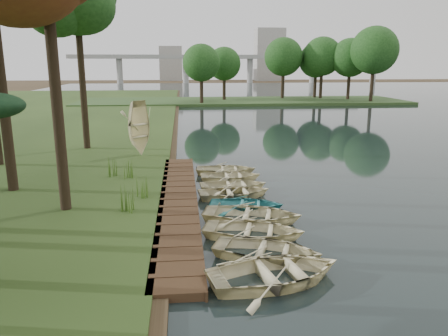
{
  "coord_description": "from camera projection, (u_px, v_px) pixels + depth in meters",
  "views": [
    {
      "loc": [
        -1.36,
        -18.0,
        5.94
      ],
      "look_at": [
        0.49,
        1.28,
        1.3
      ],
      "focal_mm": 35.0,
      "sensor_mm": 36.0,
      "label": 1
    }
  ],
  "objects": [
    {
      "name": "rowboat_6",
      "position": [
        234.0,
        184.0,
        20.76
      ],
      "size": [
        3.29,
        2.41,
        0.66
      ],
      "primitive_type": "imported",
      "rotation": [
        0.0,
        0.0,
        1.61
      ],
      "color": "beige",
      "rests_on": "water"
    },
    {
      "name": "reeds_1",
      "position": [
        143.0,
        187.0,
        18.84
      ],
      "size": [
        0.6,
        0.6,
        0.95
      ],
      "primitive_type": "cone",
      "color": "#3F661E",
      "rests_on": "bank"
    },
    {
      "name": "rowboat_0",
      "position": [
        276.0,
        270.0,
        11.95
      ],
      "size": [
        4.31,
        3.47,
        0.79
      ],
      "primitive_type": "imported",
      "rotation": [
        0.0,
        0.0,
        1.78
      ],
      "color": "beige",
      "rests_on": "water"
    },
    {
      "name": "peninsula",
      "position": [
        242.0,
        101.0,
        68.02
      ],
      "size": [
        50.0,
        14.0,
        0.45
      ],
      "primitive_type": "cube",
      "color": "#2F4920",
      "rests_on": "ground"
    },
    {
      "name": "rowboat_7",
      "position": [
        231.0,
        175.0,
        22.49
      ],
      "size": [
        3.1,
        2.22,
        0.64
      ],
      "primitive_type": "imported",
      "rotation": [
        0.0,
        0.0,
        1.57
      ],
      "color": "beige",
      "rests_on": "water"
    },
    {
      "name": "ground",
      "position": [
        216.0,
        204.0,
        18.93
      ],
      "size": [
        300.0,
        300.0,
        0.0
      ],
      "primitive_type": "plane",
      "color": "#3D2F1D"
    },
    {
      "name": "bridge",
      "position": [
        225.0,
        60.0,
        134.59
      ],
      "size": [
        95.9,
        4.0,
        8.6
      ],
      "color": "#A5A5A0",
      "rests_on": "ground"
    },
    {
      "name": "rowboat_4",
      "position": [
        246.0,
        203.0,
        17.93
      ],
      "size": [
        3.4,
        2.72,
        0.63
      ],
      "primitive_type": "imported",
      "rotation": [
        0.0,
        0.0,
        1.37
      ],
      "color": "teal",
      "rests_on": "water"
    },
    {
      "name": "rowboat_8",
      "position": [
        226.0,
        168.0,
        23.84
      ],
      "size": [
        3.44,
        2.59,
        0.67
      ],
      "primitive_type": "imported",
      "rotation": [
        0.0,
        0.0,
        1.49
      ],
      "color": "beige",
      "rests_on": "water"
    },
    {
      "name": "reeds_0",
      "position": [
        127.0,
        198.0,
        16.97
      ],
      "size": [
        0.6,
        0.6,
        1.1
      ],
      "primitive_type": "cone",
      "color": "#3F661E",
      "rests_on": "bank"
    },
    {
      "name": "reeds_2",
      "position": [
        113.0,
        167.0,
        22.38
      ],
      "size": [
        0.6,
        0.6,
        0.97
      ],
      "primitive_type": "cone",
      "color": "#3F661E",
      "rests_on": "bank"
    },
    {
      "name": "building_b",
      "position": [
        171.0,
        63.0,
        157.44
      ],
      "size": [
        8.0,
        8.0,
        12.0
      ],
      "primitive_type": "cube",
      "color": "#A5A5A0",
      "rests_on": "ground"
    },
    {
      "name": "building_a",
      "position": [
        269.0,
        55.0,
        155.14
      ],
      "size": [
        10.0,
        8.0,
        18.0
      ],
      "primitive_type": "cube",
      "color": "#A5A5A0",
      "rests_on": "ground"
    },
    {
      "name": "rowboat_1",
      "position": [
        267.0,
        248.0,
        13.45
      ],
      "size": [
        4.01,
        3.47,
        0.7
      ],
      "primitive_type": "imported",
      "rotation": [
        0.0,
        0.0,
        1.2
      ],
      "color": "beige",
      "rests_on": "water"
    },
    {
      "name": "rowboat_2",
      "position": [
        254.0,
        229.0,
        15.02
      ],
      "size": [
        4.02,
        3.32,
        0.72
      ],
      "primitive_type": "imported",
      "rotation": [
        0.0,
        0.0,
        1.3
      ],
      "color": "beige",
      "rests_on": "water"
    },
    {
      "name": "far_trees",
      "position": [
        221.0,
        60.0,
        66.27
      ],
      "size": [
        45.6,
        5.6,
        8.8
      ],
      "color": "black",
      "rests_on": "peninsula"
    },
    {
      "name": "boardwalk",
      "position": [
        178.0,
        202.0,
        18.75
      ],
      "size": [
        1.6,
        16.0,
        0.3
      ],
      "primitive_type": "cube",
      "color": "#3C2817",
      "rests_on": "ground"
    },
    {
      "name": "stored_rowboat",
      "position": [
        140.0,
        150.0,
        27.49
      ],
      "size": [
        4.2,
        4.14,
        0.71
      ],
      "primitive_type": "imported",
      "rotation": [
        3.14,
        0.0,
        0.83
      ],
      "color": "beige",
      "rests_on": "bank"
    },
    {
      "name": "tree_6",
      "position": [
        77.0,
        3.0,
        27.77
      ],
      "size": [
        5.2,
        5.2,
        11.65
      ],
      "color": "black",
      "rests_on": "bank"
    },
    {
      "name": "rowboat_3",
      "position": [
        252.0,
        213.0,
        16.53
      ],
      "size": [
        4.29,
        3.53,
        0.77
      ],
      "primitive_type": "imported",
      "rotation": [
        0.0,
        0.0,
        1.31
      ],
      "color": "beige",
      "rests_on": "water"
    },
    {
      "name": "reeds_3",
      "position": [
        129.0,
        169.0,
        21.99
      ],
      "size": [
        0.6,
        0.6,
        0.89
      ],
      "primitive_type": "cone",
      "color": "#3F661E",
      "rests_on": "bank"
    },
    {
      "name": "rowboat_5",
      "position": [
        234.0,
        190.0,
        19.62
      ],
      "size": [
        3.48,
        2.66,
        0.67
      ],
      "primitive_type": "imported",
      "rotation": [
        0.0,
        0.0,
        1.68
      ],
      "color": "beige",
      "rests_on": "water"
    }
  ]
}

